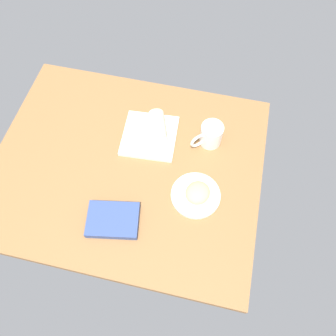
{
  "coord_description": "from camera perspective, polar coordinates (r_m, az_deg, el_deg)",
  "views": [
    {
      "loc": [
        30.89,
        -58.7,
        123.18
      ],
      "look_at": [
        17.42,
        0.57,
        7.0
      ],
      "focal_mm": 35.24,
      "sensor_mm": 36.0,
      "label": 1
    }
  ],
  "objects": [
    {
      "name": "dining_table",
      "position": [
        1.38,
        -7.12,
        0.25
      ],
      "size": [
        110.0,
        90.0,
        4.0
      ],
      "primitive_type": "cube",
      "color": "olive",
      "rests_on": "ground"
    },
    {
      "name": "round_plate",
      "position": [
        1.29,
        4.79,
        -4.73
      ],
      "size": [
        19.28,
        19.28,
        1.4
      ],
      "primitive_type": "cylinder",
      "color": "silver",
      "rests_on": "dining_table"
    },
    {
      "name": "scone_pastry",
      "position": [
        1.26,
        5.17,
        -4.28
      ],
      "size": [
        12.39,
        12.79,
        4.78
      ],
      "primitive_type": "ellipsoid",
      "rotation": [
        0.0,
        0.0,
        1.16
      ],
      "color": "#DEA977",
      "rests_on": "round_plate"
    },
    {
      "name": "square_plate",
      "position": [
        1.42,
        -3.2,
        5.58
      ],
      "size": [
        23.97,
        23.97,
        1.6
      ],
      "primitive_type": "cube",
      "rotation": [
        0.0,
        0.0,
        0.07
      ],
      "color": "white",
      "rests_on": "dining_table"
    },
    {
      "name": "sauce_cup",
      "position": [
        1.39,
        -5.09,
        5.18
      ],
      "size": [
        5.29,
        5.29,
        2.52
      ],
      "color": "silver",
      "rests_on": "square_plate"
    },
    {
      "name": "breakfast_wrap",
      "position": [
        1.39,
        -1.82,
        7.24
      ],
      "size": [
        10.86,
        14.74,
        6.81
      ],
      "primitive_type": "cylinder",
      "rotation": [
        1.57,
        0.0,
        3.48
      ],
      "color": "beige",
      "rests_on": "square_plate"
    },
    {
      "name": "book_stack",
      "position": [
        1.26,
        -9.49,
        -8.83
      ],
      "size": [
        21.21,
        16.87,
        3.21
      ],
      "color": "#33477F",
      "rests_on": "dining_table"
    },
    {
      "name": "coffee_mug",
      "position": [
        1.38,
        7.35,
        5.73
      ],
      "size": [
        12.36,
        11.65,
        10.28
      ],
      "color": "white",
      "rests_on": "dining_table"
    }
  ]
}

